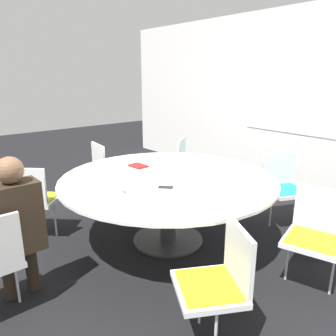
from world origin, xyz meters
The scene contains 14 objects.
ground_plane centered at (0.00, 0.00, 0.00)m, with size 16.00×16.00×0.00m, color black.
wall_back centered at (0.00, 2.52, 1.35)m, with size 8.00×0.07×2.70m.
conference_table centered at (0.00, 0.00, 0.63)m, with size 2.24×2.24×0.73m.
chair_1 centered at (1.30, -0.65, 0.50)m, with size 0.59×0.58×0.85m.
chair_2 centered at (1.37, 0.47, 0.50)m, with size 0.54×0.53×0.85m.
chair_3 centered at (0.52, 1.35, 0.50)m, with size 0.56×0.57×0.85m.
chair_4 centered at (-0.89, 1.15, 0.50)m, with size 0.60×0.60×0.85m.
chair_5 centered at (-1.45, 0.09, 0.50)m, with size 0.48×0.47×0.85m.
chair_6 centered at (-0.96, -1.08, 0.50)m, with size 0.61×0.61×0.85m.
person_0 centered at (0.01, -1.51, 0.70)m, with size 0.26×0.36×1.20m.
laptop centered at (0.01, -0.62, 0.78)m, with size 0.33×0.24×0.21m.
spiral_notebook centered at (-0.53, -0.01, 0.74)m, with size 0.22×0.16×0.02m.
cell_phone centered at (0.23, -0.22, 0.73)m, with size 0.15×0.15×0.01m.
handbag centered at (1.12, 1.01, 0.14)m, with size 0.36×0.16×0.28m.
Camera 1 is at (2.51, -2.07, 1.77)m, focal length 35.00 mm.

